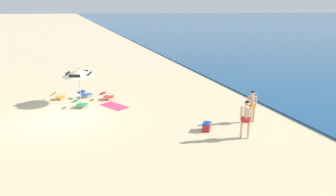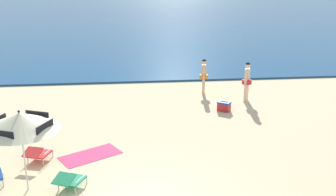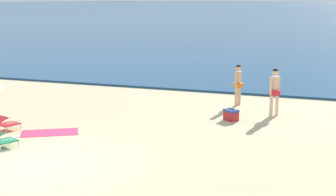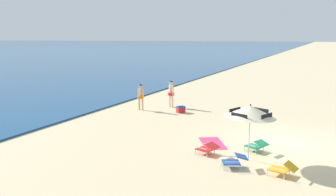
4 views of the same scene
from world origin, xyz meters
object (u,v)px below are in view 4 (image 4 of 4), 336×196
Objects in this scene: lounge_chair_facing_sea at (256,145)px; lounge_chair_spare_folded at (235,160)px; person_standing_near_shore at (171,92)px; lounge_chair_under_umbrella at (283,169)px; beach_umbrella_striped_main at (250,111)px; lounge_chair_beside_umbrella at (208,148)px; person_standing_beside at (141,95)px; beach_towel at (212,143)px; cooler_box at (181,109)px.

lounge_chair_spare_folded is (-2.05, 0.39, 0.00)m from lounge_chair_facing_sea.
lounge_chair_under_umbrella is at bearing -137.64° from person_standing_near_shore.
lounge_chair_facing_sea is 2.09m from lounge_chair_spare_folded.
lounge_chair_beside_umbrella is at bearing 92.93° from beach_umbrella_striped_main.
beach_umbrella_striped_main is 2.72× the size of lounge_chair_spare_folded.
person_standing_beside is at bearing 52.64° from lounge_chair_under_umbrella.
lounge_chair_under_umbrella is at bearing -127.59° from beach_umbrella_striped_main.
person_standing_near_shore reaches higher than person_standing_beside.
lounge_chair_beside_umbrella is at bearing -169.65° from beach_towel.
lounge_chair_spare_folded is 9.16m from cooler_box.
person_standing_beside reaches higher than lounge_chair_beside_umbrella.
beach_umbrella_striped_main is at bearing -87.07° from lounge_chair_beside_umbrella.
person_standing_near_shore is 2.91× the size of cooler_box.
person_standing_near_shore is at bearing 36.25° from lounge_chair_spare_folded.
beach_umbrella_striped_main is 2.74× the size of lounge_chair_under_umbrella.
beach_towel is (1.42, 1.86, -1.88)m from beach_umbrella_striped_main.
person_standing_near_shore is 2.15m from person_standing_beside.
lounge_chair_facing_sea is (1.16, -1.69, 0.00)m from lounge_chair_beside_umbrella.
lounge_chair_beside_umbrella is 0.98× the size of lounge_chair_facing_sea.
lounge_chair_facing_sea is at bearing -100.05° from beach_towel.
lounge_chair_beside_umbrella reaches higher than lounge_chair_spare_folded.
beach_umbrella_striped_main is 10.28m from person_standing_beside.
beach_umbrella_striped_main is at bearing -127.42° from beach_towel.
cooler_box is (-1.32, -1.25, -0.82)m from person_standing_near_shore.
person_standing_beside is (6.21, 8.14, -0.92)m from beach_umbrella_striped_main.
cooler_box is at bearing 45.77° from lounge_chair_facing_sea.
person_standing_beside reaches higher than lounge_chair_under_umbrella.
cooler_box is (7.52, 5.23, -0.08)m from lounge_chair_spare_folded.
lounge_chair_spare_folded is at bearing -145.18° from cooler_box.
person_standing_beside is (5.13, 8.24, 0.68)m from lounge_chair_facing_sea.
beach_umbrella_striped_main reaches higher than person_standing_beside.
beach_towel is at bearing 52.58° from beach_umbrella_striped_main.
person_standing_beside is 2.76m from cooler_box.
person_standing_beside is 0.92× the size of beach_towel.
person_standing_beside is at bearing 46.20° from lounge_chair_beside_umbrella.
beach_umbrella_striped_main reaches higher than person_standing_near_shore.
cooler_box reaches higher than beach_towel.
person_standing_near_shore is at bearing 40.71° from beach_umbrella_striped_main.
lounge_chair_beside_umbrella is 9.51m from person_standing_near_shore.
person_standing_near_shore is (6.79, 6.87, 0.74)m from lounge_chair_facing_sea.
person_standing_near_shore is at bearing -39.78° from person_standing_beside.
cooler_box is at bearing 42.17° from lounge_chair_under_umbrella.
lounge_chair_spare_folded is at bearing 87.57° from lounge_chair_under_umbrella.
beach_towel is (1.51, 0.28, -0.27)m from lounge_chair_beside_umbrella.
beach_umbrella_striped_main is at bearing 174.73° from lounge_chair_facing_sea.
person_standing_near_shore is (7.86, 6.77, -0.86)m from beach_umbrella_striped_main.
lounge_chair_under_umbrella reaches higher than lounge_chair_facing_sea.
person_standing_beside reaches higher than cooler_box.
beach_umbrella_striped_main is at bearing -127.32° from person_standing_beside.
lounge_chair_facing_sea is 0.56× the size of beach_towel.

